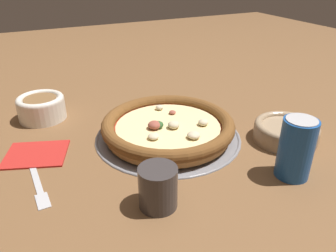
{
  "coord_description": "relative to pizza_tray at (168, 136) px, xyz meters",
  "views": [
    {
      "loc": [
        -0.3,
        -0.62,
        0.39
      ],
      "look_at": [
        0.0,
        0.0,
        0.03
      ],
      "focal_mm": 35.0,
      "sensor_mm": 36.0,
      "label": 1
    }
  ],
  "objects": [
    {
      "name": "ground_plane",
      "position": [
        0.0,
        0.0,
        -0.0
      ],
      "size": [
        3.0,
        3.0,
        0.0
      ],
      "primitive_type": "plane",
      "color": "brown"
    },
    {
      "name": "pizza_tray",
      "position": [
        0.0,
        0.0,
        0.0
      ],
      "size": [
        0.35,
        0.35,
        0.01
      ],
      "color": "gray",
      "rests_on": "ground_plane"
    },
    {
      "name": "pizza",
      "position": [
        -0.0,
        -0.0,
        0.03
      ],
      "size": [
        0.32,
        0.32,
        0.04
      ],
      "color": "#BC7F42",
      "rests_on": "pizza_tray"
    },
    {
      "name": "bowl_near",
      "position": [
        0.24,
        -0.14,
        0.02
      ],
      "size": [
        0.15,
        0.15,
        0.05
      ],
      "color": "#9E8466",
      "rests_on": "ground_plane"
    },
    {
      "name": "bowl_far",
      "position": [
        -0.26,
        0.24,
        0.03
      ],
      "size": [
        0.12,
        0.12,
        0.06
      ],
      "color": "silver",
      "rests_on": "ground_plane"
    },
    {
      "name": "drinking_cup",
      "position": [
        -0.12,
        -0.21,
        0.04
      ],
      "size": [
        0.07,
        0.07,
        0.08
      ],
      "color": "#383333",
      "rests_on": "ground_plane"
    },
    {
      "name": "napkin",
      "position": [
        -0.3,
        0.05,
        0.0
      ],
      "size": [
        0.16,
        0.14,
        0.01
      ],
      "rotation": [
        0.0,
        0.0,
        -0.34
      ],
      "color": "#B2231E",
      "rests_on": "ground_plane"
    },
    {
      "name": "fork",
      "position": [
        -0.31,
        -0.06,
        -0.0
      ],
      "size": [
        0.03,
        0.17,
        0.0
      ],
      "rotation": [
        0.0,
        0.0,
        11.04
      ],
      "color": "#B7B7BC",
      "rests_on": "ground_plane"
    },
    {
      "name": "beverage_can",
      "position": [
        0.15,
        -0.25,
        0.06
      ],
      "size": [
        0.07,
        0.07,
        0.12
      ],
      "color": "#194C99",
      "rests_on": "ground_plane"
    }
  ]
}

